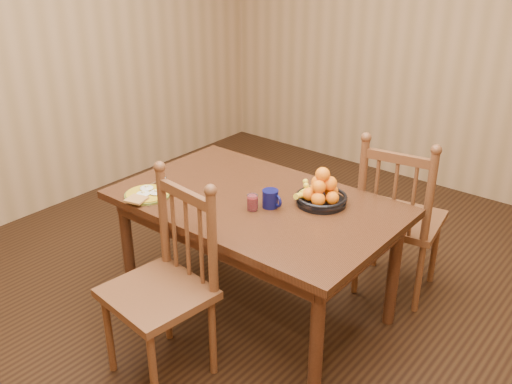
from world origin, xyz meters
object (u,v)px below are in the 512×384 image
Objects in this scene: coffee_mug at (271,199)px; fruit_bowl at (321,193)px; dining_table at (256,213)px; chair_far at (399,219)px; chair_near at (164,286)px; breakfast_plate at (147,194)px.

coffee_mug is 0.41× the size of fruit_bowl.
fruit_bowl reaches higher than dining_table.
chair_far reaches higher than dining_table.
dining_table is 4.94× the size of fruit_bowl.
dining_table is 0.18m from coffee_mug.
fruit_bowl is (0.31, 0.19, 0.15)m from dining_table.
chair_near is at bearing -110.99° from fruit_bowl.
breakfast_plate is 1.00m from fruit_bowl.
dining_table is at bearing 172.23° from coffee_mug.
chair_far is at bearing 64.36° from fruit_bowl.
fruit_bowl reaches higher than breakfast_plate.
fruit_bowl is (0.34, 0.89, 0.30)m from chair_near.
coffee_mug is at bearing -131.96° from fruit_bowl.
breakfast_plate is (-1.08, -1.07, 0.24)m from chair_far.
fruit_bowl is at bearing 32.13° from dining_table.
chair_near reaches higher than dining_table.
chair_far is at bearing 58.99° from coffee_mug.
chair_near reaches higher than breakfast_plate.
chair_far is (0.56, 0.71, -0.14)m from dining_table.
dining_table is 0.64m from breakfast_plate.
chair_near is (-0.03, -0.69, -0.15)m from dining_table.
chair_near is 0.64m from breakfast_plate.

